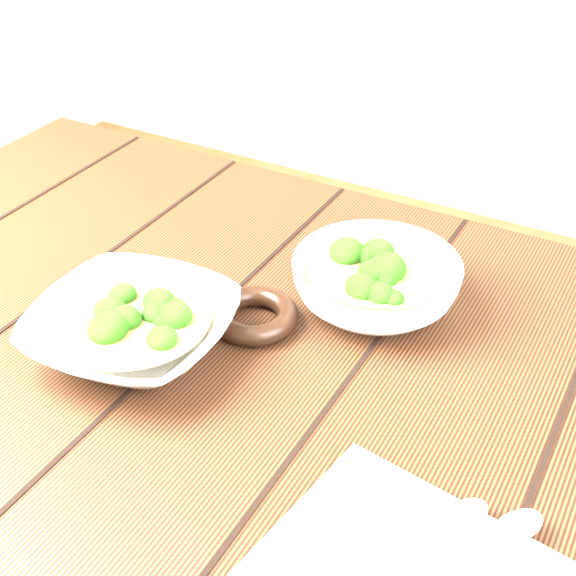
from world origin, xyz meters
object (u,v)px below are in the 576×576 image
(soup_bowl_back, at_px, (376,282))
(soup_bowl_front, at_px, (132,328))
(napkin, at_px, (406,575))
(trivet, at_px, (255,315))
(table, at_px, (218,403))

(soup_bowl_back, bearing_deg, soup_bowl_front, -134.47)
(soup_bowl_back, distance_m, napkin, 0.39)
(trivet, bearing_deg, soup_bowl_front, -132.17)
(trivet, height_order, napkin, trivet)
(soup_bowl_back, distance_m, trivet, 0.15)
(soup_bowl_back, relative_size, napkin, 0.96)
(soup_bowl_front, relative_size, soup_bowl_back, 1.13)
(soup_bowl_back, height_order, trivet, soup_bowl_back)
(soup_bowl_back, bearing_deg, table, -137.21)
(soup_bowl_front, bearing_deg, table, 51.37)
(soup_bowl_front, xyz_separation_m, napkin, (0.39, -0.14, -0.02))
(soup_bowl_front, height_order, trivet, soup_bowl_front)
(table, relative_size, trivet, 11.27)
(table, xyz_separation_m, trivet, (0.04, 0.03, 0.13))
(soup_bowl_front, distance_m, trivet, 0.15)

